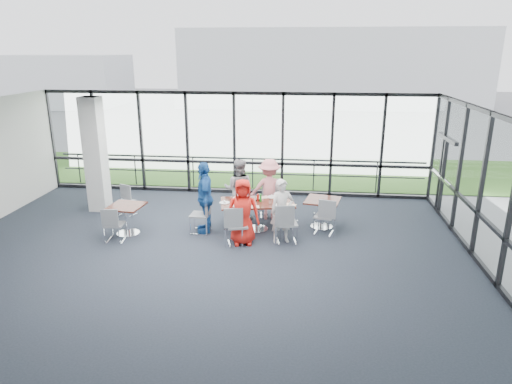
# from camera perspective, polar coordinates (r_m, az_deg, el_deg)

# --- Properties ---
(floor) EXTENTS (12.00, 10.00, 0.02)m
(floor) POSITION_cam_1_polar(r_m,az_deg,el_deg) (10.12, -7.04, -8.59)
(floor) COLOR #202932
(floor) RESTS_ON ground
(ceiling) EXTENTS (12.00, 10.00, 0.04)m
(ceiling) POSITION_cam_1_polar(r_m,az_deg,el_deg) (9.19, -7.78, 9.72)
(ceiling) COLOR silver
(ceiling) RESTS_ON ground
(wall_front) EXTENTS (12.00, 0.10, 3.20)m
(wall_front) POSITION_cam_1_polar(r_m,az_deg,el_deg) (5.24, -20.72, -16.15)
(wall_front) COLOR silver
(wall_front) RESTS_ON ground
(curtain_wall_back) EXTENTS (12.00, 0.10, 3.20)m
(curtain_wall_back) POSITION_cam_1_polar(r_m,az_deg,el_deg) (14.29, -2.71, 6.05)
(curtain_wall_back) COLOR white
(curtain_wall_back) RESTS_ON ground
(curtain_wall_right) EXTENTS (0.10, 10.00, 3.20)m
(curtain_wall_right) POSITION_cam_1_polar(r_m,az_deg,el_deg) (10.01, 28.24, -0.99)
(curtain_wall_right) COLOR white
(curtain_wall_right) RESTS_ON ground
(exit_door) EXTENTS (0.12, 1.60, 2.10)m
(exit_door) POSITION_cam_1_polar(r_m,az_deg,el_deg) (13.56, 22.34, 1.75)
(exit_door) COLOR black
(exit_door) RESTS_ON ground
(structural_column) EXTENTS (0.50, 0.50, 3.20)m
(structural_column) POSITION_cam_1_polar(r_m,az_deg,el_deg) (13.48, -19.43, 4.39)
(structural_column) COLOR silver
(structural_column) RESTS_ON ground
(apron) EXTENTS (80.00, 70.00, 0.02)m
(apron) POSITION_cam_1_polar(r_m,az_deg,el_deg) (19.47, -0.35, 4.25)
(apron) COLOR gray
(apron) RESTS_ON ground
(grass_strip) EXTENTS (80.00, 5.00, 0.01)m
(grass_strip) POSITION_cam_1_polar(r_m,az_deg,el_deg) (17.54, -1.11, 2.87)
(grass_strip) COLOR #346320
(grass_strip) RESTS_ON ground
(hangar_main) EXTENTS (24.00, 10.00, 6.00)m
(hangar_main) POSITION_cam_1_polar(r_m,az_deg,el_deg) (40.90, 9.17, 15.19)
(hangar_main) COLOR silver
(hangar_main) RESTS_ON ground
(hangar_aux) EXTENTS (10.00, 6.00, 4.00)m
(hangar_aux) POSITION_cam_1_polar(r_m,az_deg,el_deg) (42.09, -22.96, 12.77)
(hangar_aux) COLOR silver
(hangar_aux) RESTS_ON ground
(guard_rail) EXTENTS (12.00, 0.06, 0.06)m
(guard_rail) POSITION_cam_1_polar(r_m,az_deg,el_deg) (15.12, -2.30, 2.41)
(guard_rail) COLOR #2D2D33
(guard_rail) RESTS_ON ground
(main_table) EXTENTS (1.98, 1.34, 0.75)m
(main_table) POSITION_cam_1_polar(r_m,az_deg,el_deg) (11.48, 0.17, -1.86)
(main_table) COLOR #32170B
(main_table) RESTS_ON ground
(side_table_left) EXTENTS (0.87, 0.87, 0.75)m
(side_table_left) POSITION_cam_1_polar(r_m,az_deg,el_deg) (11.66, -15.90, -2.22)
(side_table_left) COLOR #32170B
(side_table_left) RESTS_ON ground
(side_table_right) EXTENTS (1.00, 1.00, 0.75)m
(side_table_right) POSITION_cam_1_polar(r_m,az_deg,el_deg) (11.76, 8.31, -1.51)
(side_table_right) COLOR #32170B
(side_table_right) RESTS_ON ground
(diner_near_left) EXTENTS (0.85, 0.62, 1.58)m
(diner_near_left) POSITION_cam_1_polar(r_m,az_deg,el_deg) (10.61, -1.67, -2.51)
(diner_near_left) COLOR red
(diner_near_left) RESTS_ON ground
(diner_near_right) EXTENTS (0.67, 0.58, 1.55)m
(diner_near_right) POSITION_cam_1_polar(r_m,az_deg,el_deg) (10.73, 3.26, -2.41)
(diner_near_right) COLOR silver
(diner_near_right) RESTS_ON ground
(diner_far_left) EXTENTS (0.84, 0.55, 1.66)m
(diner_far_left) POSITION_cam_1_polar(r_m,az_deg,el_deg) (12.19, -2.18, 0.34)
(diner_far_left) COLOR gray
(diner_far_left) RESTS_ON ground
(diner_far_right) EXTENTS (1.11, 0.65, 1.65)m
(diner_far_right) POSITION_cam_1_polar(r_m,az_deg,el_deg) (12.22, 1.68, 0.35)
(diner_far_right) COLOR #DA7B7E
(diner_far_right) RESTS_ON ground
(diner_end) EXTENTS (0.82, 1.16, 1.80)m
(diner_end) POSITION_cam_1_polar(r_m,az_deg,el_deg) (11.38, -6.42, -0.66)
(diner_end) COLOR #1A4D96
(diner_end) RESTS_ON ground
(chair_main_nl) EXTENTS (0.56, 0.56, 0.94)m
(chair_main_nl) POSITION_cam_1_polar(r_m,az_deg,el_deg) (10.69, -2.35, -4.21)
(chair_main_nl) COLOR gray
(chair_main_nl) RESTS_ON ground
(chair_main_nr) EXTENTS (0.56, 0.56, 0.96)m
(chair_main_nr) POSITION_cam_1_polar(r_m,az_deg,el_deg) (10.81, 3.88, -3.93)
(chair_main_nr) COLOR gray
(chair_main_nr) RESTS_ON ground
(chair_main_fl) EXTENTS (0.47, 0.47, 0.87)m
(chair_main_fl) POSITION_cam_1_polar(r_m,az_deg,el_deg) (12.42, -2.18, -1.26)
(chair_main_fl) COLOR gray
(chair_main_fl) RESTS_ON ground
(chair_main_fr) EXTENTS (0.53, 0.53, 0.98)m
(chair_main_fr) POSITION_cam_1_polar(r_m,az_deg,el_deg) (12.48, 1.60, -0.89)
(chair_main_fr) COLOR gray
(chair_main_fr) RESTS_ON ground
(chair_main_end) EXTENTS (0.47, 0.47, 0.93)m
(chair_main_end) POSITION_cam_1_polar(r_m,az_deg,el_deg) (11.46, -7.01, -2.84)
(chair_main_end) COLOR gray
(chair_main_end) RESTS_ON ground
(chair_spare_la) EXTENTS (0.46, 0.46, 0.84)m
(chair_spare_la) POSITION_cam_1_polar(r_m,az_deg,el_deg) (11.39, -17.24, -3.89)
(chair_spare_la) COLOR gray
(chair_spare_la) RESTS_ON ground
(chair_spare_lb) EXTENTS (0.51, 0.51, 0.80)m
(chair_spare_lb) POSITION_cam_1_polar(r_m,az_deg,el_deg) (13.06, -15.90, -1.13)
(chair_spare_lb) COLOR gray
(chair_spare_lb) RESTS_ON ground
(chair_spare_r) EXTENTS (0.55, 0.55, 0.91)m
(chair_spare_r) POSITION_cam_1_polar(r_m,az_deg,el_deg) (11.43, 8.52, -3.01)
(chair_spare_r) COLOR gray
(chair_spare_r) RESTS_ON ground
(plate_nl) EXTENTS (0.24, 0.24, 0.01)m
(plate_nl) POSITION_cam_1_polar(r_m,az_deg,el_deg) (11.12, -2.36, -1.76)
(plate_nl) COLOR white
(plate_nl) RESTS_ON main_table
(plate_nr) EXTENTS (0.26, 0.26, 0.01)m
(plate_nr) POSITION_cam_1_polar(r_m,az_deg,el_deg) (11.19, 2.91, -1.65)
(plate_nr) COLOR white
(plate_nr) RESTS_ON main_table
(plate_fl) EXTENTS (0.27, 0.27, 0.01)m
(plate_fl) POSITION_cam_1_polar(r_m,az_deg,el_deg) (11.73, -2.25, -0.73)
(plate_fl) COLOR white
(plate_fl) RESTS_ON main_table
(plate_fr) EXTENTS (0.25, 0.25, 0.01)m
(plate_fr) POSITION_cam_1_polar(r_m,az_deg,el_deg) (11.80, 2.04, -0.61)
(plate_fr) COLOR white
(plate_fr) RESTS_ON main_table
(plate_end) EXTENTS (0.25, 0.25, 0.01)m
(plate_end) POSITION_cam_1_polar(r_m,az_deg,el_deg) (11.37, -3.96, -1.34)
(plate_end) COLOR white
(plate_end) RESTS_ON main_table
(tumbler_a) EXTENTS (0.07, 0.07, 0.15)m
(tumbler_a) POSITION_cam_1_polar(r_m,az_deg,el_deg) (11.22, -1.05, -1.21)
(tumbler_a) COLOR white
(tumbler_a) RESTS_ON main_table
(tumbler_b) EXTENTS (0.06, 0.06, 0.13)m
(tumbler_b) POSITION_cam_1_polar(r_m,az_deg,el_deg) (11.25, 1.82, -1.22)
(tumbler_b) COLOR white
(tumbler_b) RESTS_ON main_table
(tumbler_c) EXTENTS (0.07, 0.07, 0.14)m
(tumbler_c) POSITION_cam_1_polar(r_m,az_deg,el_deg) (11.61, 0.43, -0.57)
(tumbler_c) COLOR white
(tumbler_c) RESTS_ON main_table
(tumbler_d) EXTENTS (0.06, 0.06, 0.13)m
(tumbler_d) POSITION_cam_1_polar(r_m,az_deg,el_deg) (11.31, -2.82, -1.14)
(tumbler_d) COLOR white
(tumbler_d) RESTS_ON main_table
(menu_a) EXTENTS (0.31, 0.24, 0.00)m
(menu_a) POSITION_cam_1_polar(r_m,az_deg,el_deg) (11.07, -0.34, -1.86)
(menu_a) COLOR white
(menu_a) RESTS_ON main_table
(menu_b) EXTENTS (0.36, 0.31, 0.00)m
(menu_b) POSITION_cam_1_polar(r_m,az_deg,el_deg) (11.24, 4.24, -1.61)
(menu_b) COLOR white
(menu_b) RESTS_ON main_table
(menu_c) EXTENTS (0.37, 0.32, 0.00)m
(menu_c) POSITION_cam_1_polar(r_m,az_deg,el_deg) (11.78, 0.82, -0.66)
(menu_c) COLOR white
(menu_c) RESTS_ON main_table
(condiment_caddy) EXTENTS (0.10, 0.07, 0.04)m
(condiment_caddy) POSITION_cam_1_polar(r_m,az_deg,el_deg) (11.51, 0.21, -1.00)
(condiment_caddy) COLOR black
(condiment_caddy) RESTS_ON main_table
(ketchup_bottle) EXTENTS (0.06, 0.06, 0.18)m
(ketchup_bottle) POSITION_cam_1_polar(r_m,az_deg,el_deg) (11.47, 0.23, -0.70)
(ketchup_bottle) COLOR #A3130B
(ketchup_bottle) RESTS_ON main_table
(green_bottle) EXTENTS (0.05, 0.05, 0.20)m
(green_bottle) POSITION_cam_1_polar(r_m,az_deg,el_deg) (11.42, 0.58, -0.73)
(green_bottle) COLOR #18751F
(green_bottle) RESTS_ON main_table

